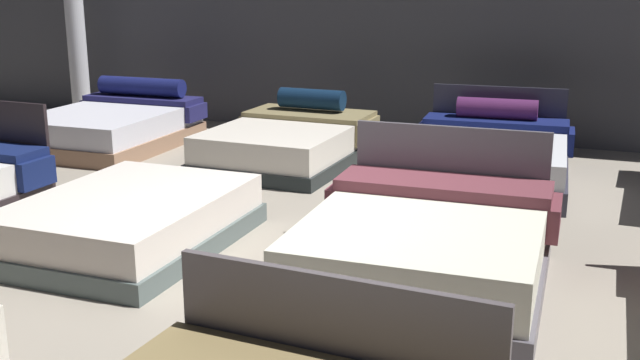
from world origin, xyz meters
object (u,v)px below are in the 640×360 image
at_px(bed_8, 112,126).
at_px(bed_9, 289,142).
at_px(bed_5, 131,221).
at_px(bed_10, 489,156).
at_px(bed_6, 425,249).

distance_m(bed_8, bed_9, 2.40).
height_order(bed_5, bed_10, bed_10).
relative_size(bed_5, bed_10, 0.91).
relative_size(bed_8, bed_9, 0.99).
bearing_deg(bed_6, bed_5, 178.57).
distance_m(bed_5, bed_9, 2.99).
distance_m(bed_9, bed_10, 2.24).
bearing_deg(bed_10, bed_9, 177.88).
bearing_deg(bed_9, bed_5, -89.76).
xyz_separation_m(bed_5, bed_9, (0.07, 2.99, 0.04)).
distance_m(bed_6, bed_9, 3.75).
bearing_deg(bed_8, bed_6, -33.35).
relative_size(bed_9, bed_10, 0.99).
bearing_deg(bed_10, bed_8, 177.20).
xyz_separation_m(bed_5, bed_8, (-2.33, 3.00, 0.05)).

